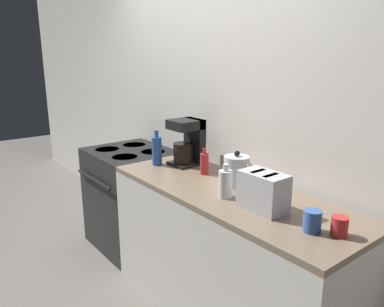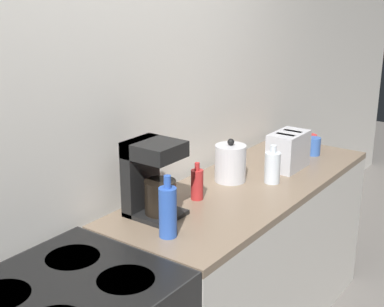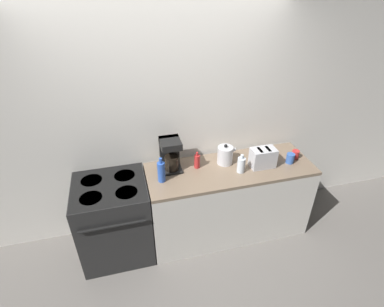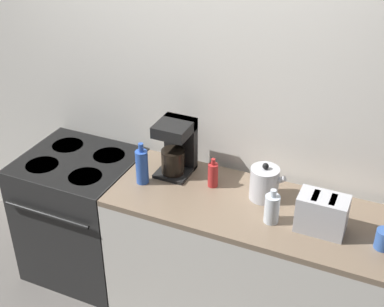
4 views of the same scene
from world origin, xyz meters
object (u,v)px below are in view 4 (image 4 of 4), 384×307
Objects in this scene: bottle_clear at (272,208)px; stove at (83,214)px; coffee_maker at (176,146)px; toaster at (322,214)px; kettle at (264,183)px; cup_blue at (384,239)px; bottle_red at (213,175)px; bottle_blue at (142,166)px.

stove is at bearing 175.73° from bottle_clear.
toaster is at bearing -12.76° from coffee_maker.
bottle_clear reaches higher than stove.
coffee_maker reaches higher than kettle.
kettle is 2.15× the size of cup_blue.
kettle reaches higher than bottle_red.
stove is at bearing 177.76° from toaster.
kettle is (1.23, 0.09, 0.54)m from stove.
toaster is 0.69m from bottle_red.
stove is 3.48× the size of toaster.
toaster is at bearing -2.24° from stove.
cup_blue is (0.68, -0.17, -0.05)m from kettle.
stove is 1.06m from bottle_red.
bottle_clear is 0.58m from cup_blue.
bottle_clear is at bearing -171.74° from toaster.
bottle_blue is at bearing 176.45° from bottle_clear.
stove is 4.83× the size of bottle_red.
coffee_maker is 1.70× the size of bottle_clear.
bottle_blue is (0.52, -0.05, 0.55)m from stove.
bottle_red is at bearing -13.22° from coffee_maker.
bottle_red is (0.40, 0.14, -0.03)m from bottle_blue.
kettle is at bearing 118.15° from bottle_clear.
toaster reaches higher than cup_blue.
bottle_blue is at bearing -168.63° from kettle.
coffee_maker is at bearing 13.10° from stove.
kettle reaches higher than stove.
toaster is (1.59, -0.06, 0.54)m from stove.
bottle_blue is 1.40m from cup_blue.
bottle_clear is 0.76× the size of bottle_blue.
bottle_blue is at bearing 178.88° from cup_blue.
stove is 4.38× the size of bottle_clear.
bottle_blue reaches higher than bottle_red.
bottle_blue is 1.44× the size of bottle_red.
stove is 0.76m from bottle_blue.
toaster is 0.96× the size of bottle_blue.
cup_blue is (0.58, 0.02, -0.03)m from bottle_clear.
bottle_red is (-0.67, 0.15, -0.03)m from toaster.
bottle_clear is at bearing -4.27° from stove.
bottle_clear is at bearing -3.55° from bottle_blue.
toaster is at bearing 177.51° from cup_blue.
bottle_red is at bearing 170.62° from cup_blue.
coffee_maker is at bearing 174.43° from kettle.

